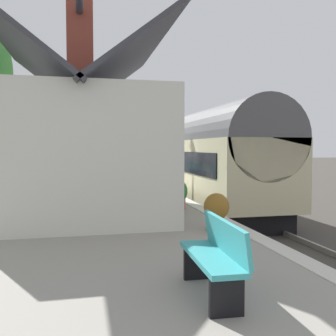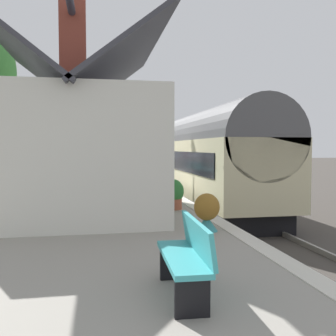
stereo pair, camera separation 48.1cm
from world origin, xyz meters
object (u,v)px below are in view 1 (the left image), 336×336
Objects in this scene: train at (210,159)px; bench_near_building at (109,171)px; planter_under_sign at (66,179)px; bench_by_lamp at (108,174)px; planter_by_door at (71,171)px; bench_mid_platform at (216,255)px; planter_bench_right at (60,180)px; planter_edge_near at (86,169)px; lamp_post_platform at (154,123)px; planter_bench_left at (216,212)px; planter_edge_far at (71,177)px; bench_platform_end at (105,168)px; station_sign_board at (128,157)px; planter_corner_building at (177,194)px; station_building at (82,150)px.

train reaches higher than bench_near_building.
train is 14.54× the size of planter_under_sign.
bench_by_lamp is (2.56, 4.18, -0.76)m from train.
bench_mid_platform is at bearing -173.38° from planter_by_door.
planter_bench_right is 1.16× the size of planter_by_door.
planter_edge_near is 0.23× the size of lamp_post_platform.
planter_bench_left is at bearing 178.39° from lamp_post_platform.
planter_bench_right is at bearing 156.44° from bench_near_building.
planter_edge_far is at bearing 68.73° from lamp_post_platform.
train is at bearing -154.12° from planter_edge_near.
station_sign_board is (-2.24, -1.16, 0.71)m from bench_platform_end.
planter_corner_building is at bearing -9.94° from bench_mid_platform.
station_sign_board is at bearing -25.16° from bench_by_lamp.
bench_mid_platform is 11.73m from lamp_post_platform.
bench_platform_end reaches higher than planter_edge_far.
station_building is 12.39m from planter_by_door.
bench_platform_end is 1.70× the size of planter_corner_building.
bench_mid_platform reaches higher than planter_corner_building.
planter_under_sign is at bearing -2.97° from planter_bench_right.
bench_mid_platform is at bearing 172.91° from lamp_post_platform.
planter_edge_far reaches higher than planter_under_sign.
planter_bench_left is 1.02× the size of planter_under_sign.
bench_by_lamp is 3.83m from lamp_post_platform.
bench_near_building is at bearing 0.44° from bench_mid_platform.
planter_edge_near is at bearing -13.92° from planter_by_door.
planter_edge_near is 1.18× the size of planter_under_sign.
planter_edge_near is at bearing -0.66° from station_building.
bench_platform_end and bench_by_lamp have the same top height.
planter_bench_left is at bearing -171.81° from bench_by_lamp.
train is at bearing -121.49° from bench_by_lamp.
train is 1.70× the size of station_building.
station_building is 7.97× the size of planter_edge_far.
bench_by_lamp is 1.70× the size of planter_corner_building.
bench_near_building is 1.86× the size of planter_under_sign.
bench_mid_platform is at bearing -166.62° from station_building.
planter_corner_building reaches higher than planter_by_door.
station_building reaches higher than lamp_post_platform.
train is at bearing -18.59° from bench_mid_platform.
bench_near_building is at bearing -178.20° from bench_platform_end.
planter_edge_near is 1.10× the size of planter_edge_far.
planter_bench_right reaches higher than planter_edge_far.
planter_corner_building is 1.08× the size of planter_bench_left.
bench_by_lamp is 0.90× the size of station_sign_board.
train is at bearing -17.97° from planter_bench_left.
planter_edge_near is 18.93m from planter_bench_left.
station_building is 10.68m from station_sign_board.
train is 8.61m from bench_platform_end.
bench_platform_end is at bearing -21.39° from planter_under_sign.
planter_under_sign is at bearing 158.61° from bench_platform_end.
train is 6.06m from station_sign_board.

